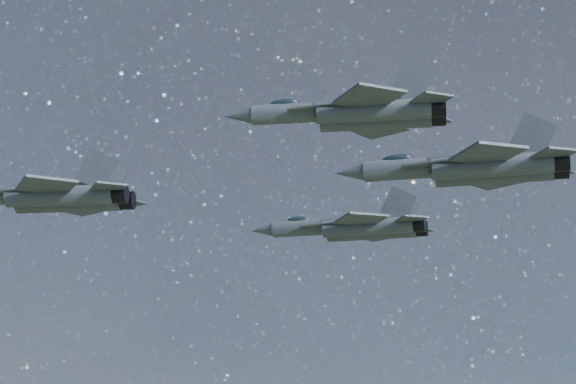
# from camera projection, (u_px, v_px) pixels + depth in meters

# --- Properties ---
(jet_lead) EXTENTS (19.34, 13.60, 4.89)m
(jet_lead) POSITION_uv_depth(u_px,v_px,m) (47.00, 196.00, 81.88)
(jet_lead) COLOR #3A4248
(jet_left) EXTENTS (17.37, 12.30, 4.41)m
(jet_left) POSITION_uv_depth(u_px,v_px,m) (355.00, 227.00, 88.90)
(jet_left) COLOR #3A4248
(jet_right) EXTENTS (15.11, 10.69, 3.83)m
(jet_right) POSITION_uv_depth(u_px,v_px,m) (356.00, 113.00, 61.99)
(jet_right) COLOR #3A4248
(jet_slot) EXTENTS (18.18, 12.90, 4.62)m
(jet_slot) POSITION_uv_depth(u_px,v_px,m) (473.00, 167.00, 71.72)
(jet_slot) COLOR #3A4248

